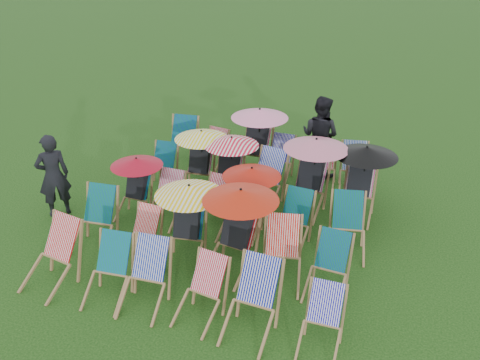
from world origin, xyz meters
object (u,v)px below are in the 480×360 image
(deckchair_0, at_px, (50,256))
(person_rear, at_px, (320,136))
(deckchair_29, at_px, (354,168))
(deckchair_5, at_px, (322,323))
(person_left, at_px, (53,176))

(deckchair_0, height_order, person_rear, person_rear)
(person_rear, bearing_deg, deckchair_29, 167.83)
(deckchair_29, relative_size, person_rear, 0.52)
(deckchair_5, relative_size, deckchair_29, 0.90)
(deckchair_0, bearing_deg, person_rear, 69.86)
(deckchair_29, bearing_deg, deckchair_5, -96.61)
(deckchair_29, distance_m, person_rear, 1.05)
(deckchair_5, relative_size, person_rear, 0.47)
(deckchair_29, bearing_deg, person_left, -160.59)
(deckchair_0, relative_size, person_left, 0.64)
(deckchair_29, height_order, person_left, person_left)
(person_left, distance_m, person_rear, 5.47)
(deckchair_29, distance_m, person_left, 5.92)
(deckchair_0, xyz_separation_m, person_left, (-1.20, 1.83, 0.31))
(person_rear, bearing_deg, person_left, 54.93)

